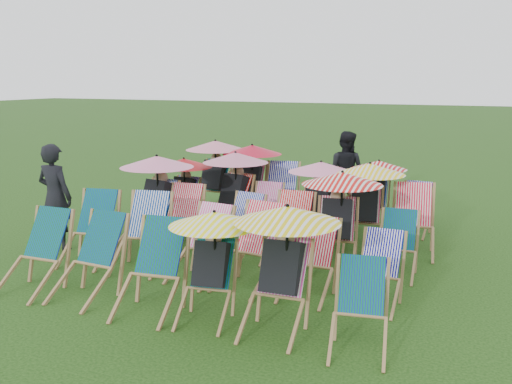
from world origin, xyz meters
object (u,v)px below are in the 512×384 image
at_px(deckchair_0, 33,253).
at_px(person_rear, 345,171).
at_px(deckchair_29, 414,209).
at_px(person_left, 55,197).
at_px(deckchair_5, 360,309).

distance_m(deckchair_0, person_rear, 6.22).
bearing_deg(deckchair_29, deckchair_0, -126.31).
distance_m(deckchair_0, person_left, 1.81).
height_order(person_left, person_rear, person_left).
distance_m(deckchair_0, deckchair_5, 4.06).
height_order(deckchair_0, deckchair_29, deckchair_0).
relative_size(deckchair_29, person_rear, 0.53).
relative_size(deckchair_0, deckchair_5, 1.12).
height_order(deckchair_5, person_left, person_left).
bearing_deg(person_left, person_rear, -127.68).
relative_size(deckchair_0, person_rear, 0.61).
bearing_deg(person_rear, deckchair_5, 114.74).
bearing_deg(deckchair_5, deckchair_29, 82.38).
xyz_separation_m(deckchair_0, person_rear, (2.39, 5.74, 0.31)).
relative_size(deckchair_0, deckchair_29, 1.15).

